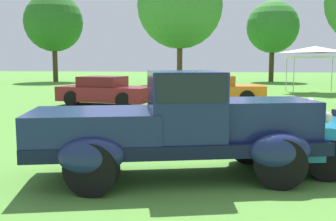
# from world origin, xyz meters

# --- Properties ---
(ground_plane) EXTENTS (120.00, 120.00, 0.00)m
(ground_plane) POSITION_xyz_m (0.00, 0.00, 0.00)
(ground_plane) COLOR #4C8433
(feature_pickup_truck) EXTENTS (4.77, 2.68, 1.70)m
(feature_pickup_truck) POSITION_xyz_m (-0.19, -0.38, 0.87)
(feature_pickup_truck) COLOR black
(feature_pickup_truck) RESTS_ON ground_plane
(show_car_burgundy) EXTENTS (4.15, 2.36, 1.22)m
(show_car_burgundy) POSITION_xyz_m (-4.48, 9.21, 0.60)
(show_car_burgundy) COLOR maroon
(show_car_burgundy) RESTS_ON ground_plane
(show_car_orange) EXTENTS (4.21, 2.05, 1.22)m
(show_car_orange) POSITION_xyz_m (0.10, 10.74, 0.60)
(show_car_orange) COLOR orange
(show_car_orange) RESTS_ON ground_plane
(canopy_tent_left_field) EXTENTS (2.99, 2.99, 2.71)m
(canopy_tent_left_field) POSITION_xyz_m (5.56, 17.09, 2.42)
(canopy_tent_left_field) COLOR #B7B7BC
(canopy_tent_left_field) RESTS_ON ground_plane
(treeline_far_left) EXTENTS (5.15, 5.15, 7.84)m
(treeline_far_left) POSITION_xyz_m (-14.70, 26.63, 5.24)
(treeline_far_left) COLOR #47331E
(treeline_far_left) RESTS_ON ground_plane
(treeline_mid_left) EXTENTS (6.70, 6.70, 9.52)m
(treeline_mid_left) POSITION_xyz_m (-3.17, 24.50, 6.15)
(treeline_mid_left) COLOR brown
(treeline_mid_left) RESTS_ON ground_plane
(treeline_center) EXTENTS (4.59, 4.59, 7.16)m
(treeline_center) POSITION_xyz_m (4.54, 29.55, 4.84)
(treeline_center) COLOR #47331E
(treeline_center) RESTS_ON ground_plane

